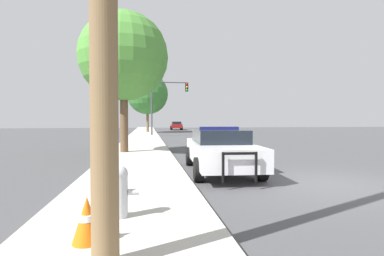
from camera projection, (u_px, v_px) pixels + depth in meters
ground_plane at (327, 184)px, 7.98m from camera, size 110.00×110.00×0.00m
sidewalk_left at (132, 188)px, 7.22m from camera, size 3.00×110.00×0.13m
police_car at (220, 149)px, 9.86m from camera, size 2.23×5.08×1.48m
fire_hydrant at (120, 190)px, 4.87m from camera, size 0.62×0.27×0.85m
traffic_light at (166, 97)px, 30.52m from camera, size 3.83×0.35×5.53m
car_background_distant at (176, 125)px, 49.18m from camera, size 1.95×3.95×1.36m
tree_sidewalk_near at (124, 57)px, 14.57m from camera, size 4.33×4.33×6.84m
tree_sidewalk_far at (147, 94)px, 38.56m from camera, size 5.29×5.29×7.54m
traffic_cone at (87, 220)px, 3.87m from camera, size 0.38×0.38×0.60m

